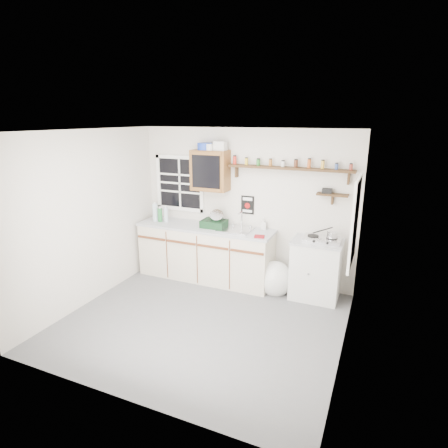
# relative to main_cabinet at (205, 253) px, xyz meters

# --- Properties ---
(room) EXTENTS (3.64, 3.24, 2.54)m
(room) POSITION_rel_main_cabinet_xyz_m (0.58, -1.30, 0.79)
(room) COLOR #5A5A5C
(room) RESTS_ON ground
(main_cabinet) EXTENTS (2.31, 0.63, 0.92)m
(main_cabinet) POSITION_rel_main_cabinet_xyz_m (0.00, 0.00, 0.00)
(main_cabinet) COLOR beige
(main_cabinet) RESTS_ON floor
(right_cabinet) EXTENTS (0.73, 0.57, 0.91)m
(right_cabinet) POSITION_rel_main_cabinet_xyz_m (1.83, 0.03, -0.01)
(right_cabinet) COLOR silver
(right_cabinet) RESTS_ON floor
(sink) EXTENTS (0.52, 0.44, 0.29)m
(sink) POSITION_rel_main_cabinet_xyz_m (0.54, 0.01, 0.47)
(sink) COLOR silver
(sink) RESTS_ON main_cabinet
(upper_cabinet) EXTENTS (0.60, 0.32, 0.65)m
(upper_cabinet) POSITION_rel_main_cabinet_xyz_m (0.03, 0.14, 1.36)
(upper_cabinet) COLOR brown
(upper_cabinet) RESTS_ON wall_back
(upper_cabinet_clutter) EXTENTS (0.48, 0.24, 0.14)m
(upper_cabinet_clutter) POSITION_rel_main_cabinet_xyz_m (0.05, 0.14, 1.75)
(upper_cabinet_clutter) COLOR #1935A4
(upper_cabinet_clutter) RESTS_ON upper_cabinet
(spice_shelf) EXTENTS (1.91, 0.18, 0.35)m
(spice_shelf) POSITION_rel_main_cabinet_xyz_m (1.30, 0.21, 1.47)
(spice_shelf) COLOR #301D0D
(spice_shelf) RESTS_ON wall_back
(secondary_shelf) EXTENTS (0.45, 0.16, 0.24)m
(secondary_shelf) POSITION_rel_main_cabinet_xyz_m (1.94, 0.22, 1.12)
(secondary_shelf) COLOR #301D0D
(secondary_shelf) RESTS_ON wall_back
(warning_sign) EXTENTS (0.22, 0.02, 0.30)m
(warning_sign) POSITION_rel_main_cabinet_xyz_m (0.63, 0.29, 0.82)
(warning_sign) COLOR black
(warning_sign) RESTS_ON wall_back
(window_back) EXTENTS (0.93, 0.03, 0.98)m
(window_back) POSITION_rel_main_cabinet_xyz_m (-0.62, 0.29, 1.09)
(window_back) COLOR black
(window_back) RESTS_ON wall_back
(window_right) EXTENTS (0.03, 0.78, 1.08)m
(window_right) POSITION_rel_main_cabinet_xyz_m (2.37, -0.75, 0.99)
(window_right) COLOR black
(window_right) RESTS_ON wall_back
(water_bottles) EXTENTS (0.28, 0.11, 0.34)m
(water_bottles) POSITION_rel_main_cabinet_xyz_m (-0.86, -0.03, 0.60)
(water_bottles) COLOR silver
(water_bottles) RESTS_ON main_cabinet
(dish_rack) EXTENTS (0.40, 0.31, 0.30)m
(dish_rack) POSITION_rel_main_cabinet_xyz_m (0.17, 0.02, 0.55)
(dish_rack) COLOR black
(dish_rack) RESTS_ON main_cabinet
(soap_bottle) EXTENTS (0.10, 0.10, 0.18)m
(soap_bottle) POSITION_rel_main_cabinet_xyz_m (0.93, 0.22, 0.55)
(soap_bottle) COLOR silver
(soap_bottle) RESTS_ON main_cabinet
(rag) EXTENTS (0.17, 0.16, 0.02)m
(rag) POSITION_rel_main_cabinet_xyz_m (1.00, -0.19, 0.47)
(rag) COLOR maroon
(rag) RESTS_ON main_cabinet
(hotplate) EXTENTS (0.54, 0.29, 0.08)m
(hotplate) POSITION_rel_main_cabinet_xyz_m (1.90, 0.01, 0.48)
(hotplate) COLOR silver
(hotplate) RESTS_ON right_cabinet
(saucepan) EXTENTS (0.37, 0.18, 0.16)m
(saucepan) POSITION_rel_main_cabinet_xyz_m (2.02, 0.01, 0.56)
(saucepan) COLOR silver
(saucepan) RESTS_ON hotplate
(trash_bag) EXTENTS (0.48, 0.43, 0.55)m
(trash_bag) POSITION_rel_main_cabinet_xyz_m (1.24, -0.06, -0.23)
(trash_bag) COLOR silver
(trash_bag) RESTS_ON floor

